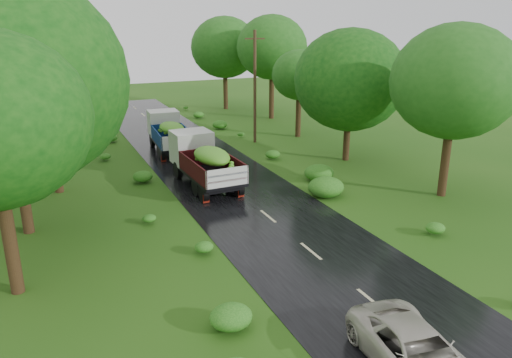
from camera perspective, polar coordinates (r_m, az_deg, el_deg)
ground at (r=17.30m, az=13.11°, el=-13.44°), size 120.00×120.00×0.00m
road at (r=20.97m, az=4.92°, el=-7.12°), size 6.50×80.00×0.02m
road_lines at (r=21.76m, az=3.65°, el=-6.08°), size 0.12×69.60×0.00m
truck_near at (r=27.53m, az=-6.07°, el=2.34°), size 2.44×6.38×2.65m
truck_far at (r=35.04m, az=-9.98°, el=5.44°), size 2.49×6.13×2.52m
car at (r=14.24m, az=17.85°, el=-18.41°), size 2.57×4.68×1.24m
utility_pole at (r=36.55m, az=-0.13°, el=10.56°), size 1.38×0.50×8.06m
trees_left at (r=33.41m, az=-26.06°, el=12.64°), size 6.50×33.61×9.57m
trees_right at (r=38.30m, az=5.27°, el=13.08°), size 5.67×32.45×7.95m
shrubs at (r=28.51m, az=-3.77°, el=0.54°), size 11.90×44.00×0.70m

